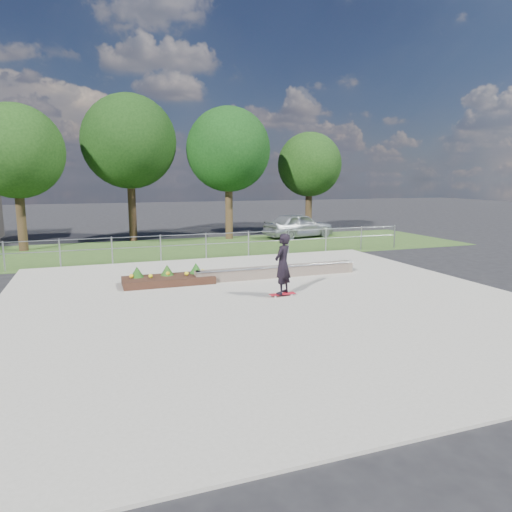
% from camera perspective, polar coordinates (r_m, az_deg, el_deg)
% --- Properties ---
extents(ground, '(120.00, 120.00, 0.00)m').
position_cam_1_polar(ground, '(13.48, 1.37, -5.66)').
color(ground, black).
rests_on(ground, ground).
extents(grass_verge, '(30.00, 8.00, 0.02)m').
position_cam_1_polar(grass_verge, '(23.86, -8.22, 0.96)').
color(grass_verge, '#314F1F').
rests_on(grass_verge, ground).
extents(concrete_slab, '(15.00, 15.00, 0.06)m').
position_cam_1_polar(concrete_slab, '(13.48, 1.37, -5.54)').
color(concrete_slab, '#A39E90').
rests_on(concrete_slab, ground).
extents(fence, '(20.06, 0.06, 1.20)m').
position_cam_1_polar(fence, '(20.37, -6.27, 1.69)').
color(fence, '#979A9F').
rests_on(fence, ground).
extents(tree_far_left, '(4.55, 4.55, 7.15)m').
position_cam_1_polar(tree_far_left, '(25.37, -27.85, 11.46)').
color(tree_far_left, '#322314').
rests_on(tree_far_left, ground).
extents(tree_mid_left, '(5.25, 5.25, 8.25)m').
position_cam_1_polar(tree_mid_left, '(27.29, -15.57, 13.57)').
color(tree_mid_left, '#301D13').
rests_on(tree_mid_left, ground).
extents(tree_mid_right, '(4.90, 4.90, 7.70)m').
position_cam_1_polar(tree_mid_right, '(27.29, -3.47, 13.11)').
color(tree_mid_right, '#392716').
rests_on(tree_mid_right, ground).
extents(tree_far_right, '(4.20, 4.20, 6.60)m').
position_cam_1_polar(tree_far_right, '(30.86, 6.69, 11.25)').
color(tree_far_right, '#302213').
rests_on(tree_far_right, ground).
extents(grind_ledge, '(6.00, 0.44, 0.43)m').
position_cam_1_polar(grind_ledge, '(16.45, 2.69, -1.93)').
color(grind_ledge, brown).
rests_on(grind_ledge, concrete_slab).
extents(planter_bed, '(3.00, 1.20, 0.61)m').
position_cam_1_polar(planter_bed, '(15.70, -10.91, -2.73)').
color(planter_bed, black).
rests_on(planter_bed, concrete_slab).
extents(skateboarder, '(0.80, 0.76, 1.91)m').
position_cam_1_polar(skateboarder, '(13.62, 3.36, -1.00)').
color(skateboarder, silver).
rests_on(skateboarder, concrete_slab).
extents(parked_car, '(4.74, 2.67, 1.52)m').
position_cam_1_polar(parked_car, '(28.05, 5.35, 3.84)').
color(parked_car, '#9EA3A7').
rests_on(parked_car, ground).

